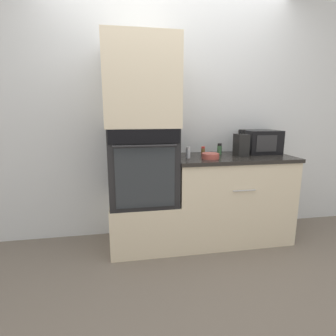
{
  "coord_description": "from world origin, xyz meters",
  "views": [
    {
      "loc": [
        -0.51,
        -2.17,
        1.32
      ],
      "look_at": [
        -0.09,
        0.21,
        0.81
      ],
      "focal_mm": 28.0,
      "sensor_mm": 36.0,
      "label": 1
    }
  ],
  "objects_px": {
    "microwave": "(260,142)",
    "knife_block": "(241,145)",
    "wall_oven": "(142,165)",
    "condiment_jar_mid": "(219,149)",
    "condiment_jar_near": "(203,151)",
    "condiment_jar_far": "(188,153)",
    "bowl": "(210,156)"
  },
  "relations": [
    {
      "from": "microwave",
      "to": "knife_block",
      "type": "height_order",
      "value": "knife_block"
    },
    {
      "from": "wall_oven",
      "to": "knife_block",
      "type": "xyz_separation_m",
      "value": [
        1.0,
        -0.01,
        0.17
      ]
    },
    {
      "from": "condiment_jar_mid",
      "to": "condiment_jar_near",
      "type": "bearing_deg",
      "value": 178.94
    },
    {
      "from": "condiment_jar_near",
      "to": "condiment_jar_mid",
      "type": "xyz_separation_m",
      "value": [
        0.18,
        -0.0,
        0.01
      ]
    },
    {
      "from": "condiment_jar_far",
      "to": "condiment_jar_near",
      "type": "bearing_deg",
      "value": 40.99
    },
    {
      "from": "microwave",
      "to": "condiment_jar_mid",
      "type": "relative_size",
      "value": 3.1
    },
    {
      "from": "wall_oven",
      "to": "condiment_jar_far",
      "type": "relative_size",
      "value": 6.56
    },
    {
      "from": "microwave",
      "to": "bowl",
      "type": "distance_m",
      "value": 0.7
    },
    {
      "from": "bowl",
      "to": "condiment_jar_far",
      "type": "xyz_separation_m",
      "value": [
        -0.2,
        0.06,
        0.03
      ]
    },
    {
      "from": "bowl",
      "to": "condiment_jar_far",
      "type": "bearing_deg",
      "value": 162.84
    },
    {
      "from": "bowl",
      "to": "condiment_jar_far",
      "type": "relative_size",
      "value": 1.52
    },
    {
      "from": "wall_oven",
      "to": "condiment_jar_mid",
      "type": "xyz_separation_m",
      "value": [
        0.82,
        0.12,
        0.12
      ]
    },
    {
      "from": "condiment_jar_far",
      "to": "bowl",
      "type": "bearing_deg",
      "value": -17.16
    },
    {
      "from": "bowl",
      "to": "condiment_jar_mid",
      "type": "bearing_deg",
      "value": 52.54
    },
    {
      "from": "knife_block",
      "to": "microwave",
      "type": "bearing_deg",
      "value": 25.56
    },
    {
      "from": "microwave",
      "to": "bowl",
      "type": "relative_size",
      "value": 2.15
    },
    {
      "from": "bowl",
      "to": "condiment_jar_near",
      "type": "xyz_separation_m",
      "value": [
        0.0,
        0.24,
        0.02
      ]
    },
    {
      "from": "condiment_jar_near",
      "to": "condiment_jar_far",
      "type": "distance_m",
      "value": 0.27
    },
    {
      "from": "microwave",
      "to": "condiment_jar_near",
      "type": "relative_size",
      "value": 4.14
    },
    {
      "from": "wall_oven",
      "to": "condiment_jar_mid",
      "type": "height_order",
      "value": "wall_oven"
    },
    {
      "from": "knife_block",
      "to": "condiment_jar_near",
      "type": "xyz_separation_m",
      "value": [
        -0.36,
        0.13,
        -0.07
      ]
    },
    {
      "from": "microwave",
      "to": "condiment_jar_far",
      "type": "height_order",
      "value": "microwave"
    },
    {
      "from": "microwave",
      "to": "knife_block",
      "type": "xyz_separation_m",
      "value": [
        -0.29,
        -0.14,
        -0.01
      ]
    },
    {
      "from": "bowl",
      "to": "condiment_jar_mid",
      "type": "relative_size",
      "value": 1.44
    },
    {
      "from": "condiment_jar_near",
      "to": "bowl",
      "type": "bearing_deg",
      "value": -90.97
    },
    {
      "from": "microwave",
      "to": "condiment_jar_near",
      "type": "xyz_separation_m",
      "value": [
        -0.64,
        -0.01,
        -0.08
      ]
    },
    {
      "from": "wall_oven",
      "to": "condiment_jar_mid",
      "type": "relative_size",
      "value": 6.22
    },
    {
      "from": "microwave",
      "to": "knife_block",
      "type": "bearing_deg",
      "value": -154.44
    },
    {
      "from": "wall_oven",
      "to": "condiment_jar_near",
      "type": "xyz_separation_m",
      "value": [
        0.64,
        0.12,
        0.1
      ]
    },
    {
      "from": "knife_block",
      "to": "condiment_jar_near",
      "type": "relative_size",
      "value": 3.04
    },
    {
      "from": "wall_oven",
      "to": "bowl",
      "type": "bearing_deg",
      "value": -10.39
    },
    {
      "from": "condiment_jar_near",
      "to": "condiment_jar_mid",
      "type": "distance_m",
      "value": 0.18
    }
  ]
}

